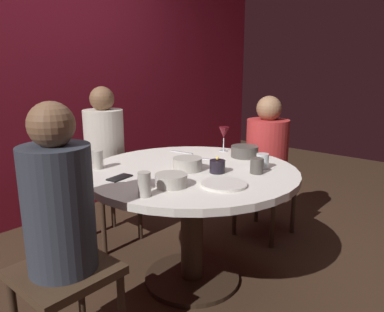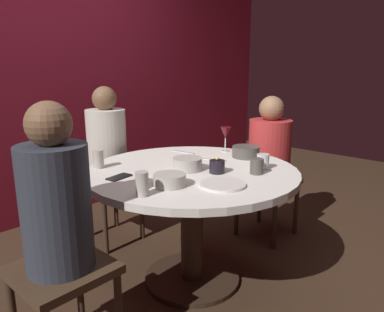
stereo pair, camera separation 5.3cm
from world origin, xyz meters
TOP-DOWN VIEW (x-y plane):
  - ground_plane at (0.00, 0.00)m, footprint 8.00×8.00m
  - back_wall at (0.00, 1.67)m, footprint 6.00×0.10m
  - dining_table at (0.00, 0.00)m, footprint 1.26×1.26m
  - seated_diner_left at (-0.86, 0.00)m, footprint 0.40×0.40m
  - seated_diner_back at (0.00, 0.86)m, footprint 0.40×0.40m
  - seated_diner_right at (0.89, 0.00)m, footprint 0.40×0.40m
  - candle_holder at (0.04, -0.16)m, footprint 0.09×0.09m
  - wine_glass at (0.50, 0.13)m, footprint 0.08×0.08m
  - dinner_plate at (-0.13, -0.33)m, footprint 0.24×0.24m
  - cell_phone at (-0.40, 0.18)m, footprint 0.15×0.09m
  - bowl_serving_large at (-0.31, -0.13)m, footprint 0.17×0.17m
  - bowl_salad_center at (-0.03, 0.01)m, footprint 0.17×0.17m
  - bowl_small_white at (0.46, -0.07)m, footprint 0.18×0.18m
  - cup_near_candle at (-0.50, -0.14)m, footprint 0.06×0.06m
  - cup_by_left_diner at (0.29, -0.31)m, footprint 0.07×0.07m
  - cup_by_right_diner at (0.18, -0.34)m, footprint 0.08×0.08m
  - cup_center_front at (-0.36, 0.43)m, footprint 0.06×0.06m
  - fork_near_plate at (0.27, 0.33)m, footprint 0.04×0.18m
  - knife_near_plate at (0.25, 0.04)m, footprint 0.07×0.18m

SIDE VIEW (x-z plane):
  - ground_plane at x=0.00m, z-range 0.00..0.00m
  - dining_table at x=0.00m, z-range 0.20..0.94m
  - seated_diner_right at x=0.89m, z-range 0.14..1.25m
  - seated_diner_back at x=0.00m, z-range 0.13..1.32m
  - seated_diner_left at x=-0.86m, z-range 0.14..1.34m
  - fork_near_plate at x=0.27m, z-range 0.74..0.74m
  - knife_near_plate at x=0.25m, z-range 0.74..0.74m
  - cell_phone at x=-0.40m, z-range 0.74..0.75m
  - dinner_plate at x=-0.13m, z-range 0.74..0.75m
  - bowl_serving_large at x=-0.31m, z-range 0.74..0.80m
  - bowl_salad_center at x=-0.03m, z-range 0.74..0.81m
  - bowl_small_white at x=0.46m, z-range 0.74..0.81m
  - candle_holder at x=0.04m, z-range 0.73..0.82m
  - cup_by_right_diner at x=0.18m, z-range 0.74..0.83m
  - cup_by_left_diner at x=0.29m, z-range 0.74..0.83m
  - cup_center_front at x=-0.36m, z-range 0.74..0.85m
  - cup_near_candle at x=-0.50m, z-range 0.74..0.86m
  - wine_glass at x=0.50m, z-range 0.78..0.95m
  - back_wall at x=0.00m, z-range 0.00..2.60m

